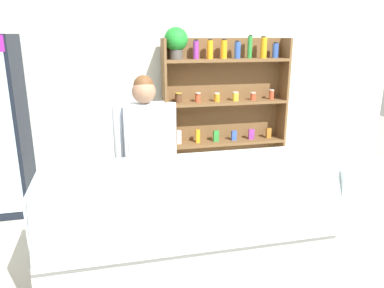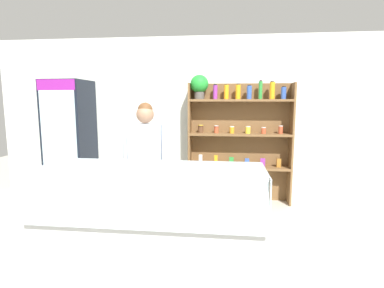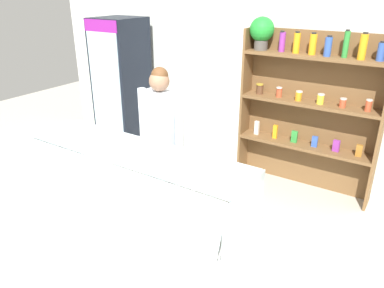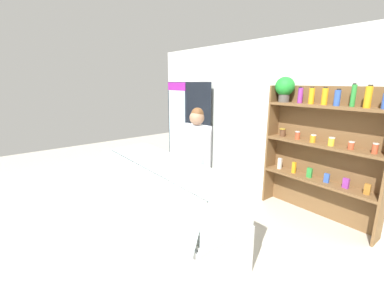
# 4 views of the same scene
# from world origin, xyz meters

# --- Properties ---
(ground_plane) EXTENTS (12.00, 12.00, 0.00)m
(ground_plane) POSITION_xyz_m (0.00, 0.00, 0.00)
(ground_plane) COLOR #B7B2A3
(back_wall) EXTENTS (6.80, 0.10, 2.70)m
(back_wall) POSITION_xyz_m (0.00, 2.32, 1.35)
(back_wall) COLOR silver
(back_wall) RESTS_ON ground
(shelving_unit) EXTENTS (1.64, 0.29, 2.05)m
(shelving_unit) POSITION_xyz_m (0.75, 2.07, 1.18)
(shelving_unit) COLOR brown
(shelving_unit) RESTS_ON ground
(deli_display_case) EXTENTS (2.23, 0.80, 1.01)m
(deli_display_case) POSITION_xyz_m (-0.11, 0.02, 0.31)
(deli_display_case) COLOR silver
(deli_display_case) RESTS_ON ground
(shop_clerk) EXTENTS (0.58, 0.25, 1.63)m
(shop_clerk) POSITION_xyz_m (-0.35, 0.73, 0.96)
(shop_clerk) COLOR #4C4233
(shop_clerk) RESTS_ON ground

